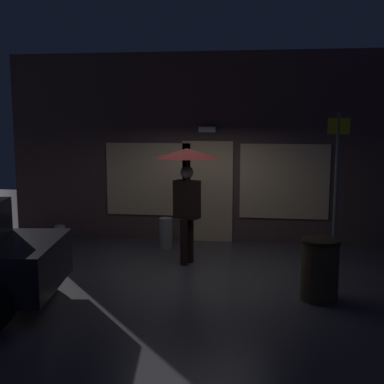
{
  "coord_description": "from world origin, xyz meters",
  "views": [
    {
      "loc": [
        1.13,
        -8.57,
        2.71
      ],
      "look_at": [
        -0.09,
        0.39,
        1.35
      ],
      "focal_mm": 46.86,
      "sensor_mm": 36.0,
      "label": 1
    }
  ],
  "objects": [
    {
      "name": "sidewalk_bollard",
      "position": [
        -0.79,
        1.45,
        0.32
      ],
      "size": [
        0.27,
        0.27,
        0.64
      ],
      "primitive_type": "cylinder",
      "color": "#9E998E",
      "rests_on": "ground"
    },
    {
      "name": "person_with_umbrella",
      "position": [
        -0.19,
        0.39,
        1.68
      ],
      "size": [
        1.15,
        1.15,
        2.15
      ],
      "rotation": [
        0.0,
        0.0,
        -0.38
      ],
      "color": "black",
      "rests_on": "ground"
    },
    {
      "name": "ground_plane",
      "position": [
        0.0,
        0.0,
        0.0
      ],
      "size": [
        18.0,
        18.0,
        0.0
      ],
      "primitive_type": "plane",
      "color": "#423F44"
    },
    {
      "name": "sidewalk_bollard_2",
      "position": [
        -2.92,
        1.01,
        0.25
      ],
      "size": [
        0.21,
        0.21,
        0.51
      ],
      "primitive_type": "cylinder",
      "color": "#9E998E",
      "rests_on": "ground"
    },
    {
      "name": "street_sign_post",
      "position": [
        2.55,
        0.97,
        1.57
      ],
      "size": [
        0.4,
        0.07,
        2.8
      ],
      "color": "#595B60",
      "rests_on": "ground"
    },
    {
      "name": "trash_bin",
      "position": [
        2.04,
        -1.18,
        0.47
      ],
      "size": [
        0.58,
        0.58,
        0.93
      ],
      "color": "#473823",
      "rests_on": "ground"
    },
    {
      "name": "building_facade",
      "position": [
        0.0,
        2.34,
        2.02
      ],
      "size": [
        8.87,
        0.48,
        4.09
      ],
      "color": "brown",
      "rests_on": "ground"
    }
  ]
}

